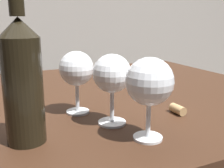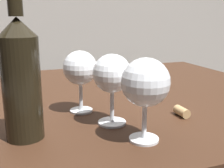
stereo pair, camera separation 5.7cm
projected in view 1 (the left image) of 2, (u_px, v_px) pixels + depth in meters
The scene contains 6 objects.
dining_table at pixel (98, 126), 0.85m from camera, with size 1.16×0.91×0.78m.
wine_glass_white at pixel (150, 82), 0.49m from camera, with size 0.09×0.09×0.16m.
wine_glass_pinot at pixel (112, 75), 0.57m from camera, with size 0.08×0.08×0.15m.
wine_glass_rose at pixel (76, 70), 0.64m from camera, with size 0.08×0.08×0.15m.
wine_bottle at pixel (22, 78), 0.48m from camera, with size 0.07×0.07×0.32m.
cork at pixel (178, 109), 0.65m from camera, with size 0.02×0.02×0.04m, color tan.
Camera 1 is at (-0.30, -0.74, 1.00)m, focal length 43.15 mm.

